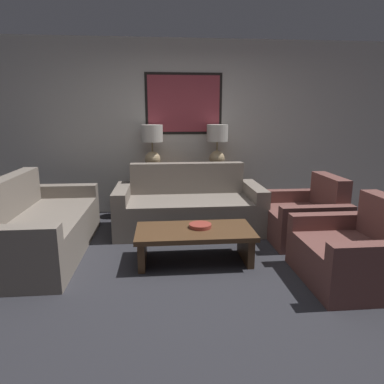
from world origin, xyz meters
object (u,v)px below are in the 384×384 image
Objects in this scene: couch_by_side at (39,228)px; coffee_table at (195,237)px; table_lamp_right at (217,142)px; armchair_near_back_wall at (305,218)px; table_lamp_left at (152,143)px; console_table at (185,192)px; armchair_near_camera at (354,254)px; couch_by_back_wall at (189,208)px; decorative_bowl at (200,226)px.

couch_by_side reaches higher than coffee_table.
table_lamp_right is 1.75m from armchair_near_back_wall.
table_lamp_left is 0.53× the size of coffee_table.
console_table is 2.74m from armchair_near_camera.
couch_by_side is at bearing 163.32° from armchair_near_camera.
armchair_near_back_wall is (3.17, 0.18, -0.03)m from couch_by_side.
armchair_near_back_wall is (0.93, -1.20, -0.86)m from table_lamp_right.
table_lamp_left is at bearing 124.96° from couch_by_back_wall.
coffee_table is at bearing -140.28° from decorative_bowl.
console_table is 0.90m from table_lamp_right.
couch_by_back_wall is (0.00, -0.70, -0.07)m from console_table.
coffee_table is at bearing -90.82° from console_table.
table_lamp_right is 0.34× the size of couch_by_back_wall.
couch_by_back_wall is 8.11× the size of decorative_bowl.
armchair_near_camera is (1.38, -0.62, -0.11)m from decorative_bowl.
decorative_bowl reaches higher than coffee_table.
table_lamp_right is (0.98, 0.00, 0.00)m from table_lamp_left.
armchair_near_back_wall is at bearing -32.10° from table_lamp_left.
armchair_near_camera is (3.17, -0.95, -0.03)m from couch_by_side.
armchair_near_camera is at bearing -58.61° from console_table.
armchair_near_camera is at bearing -50.62° from table_lamp_left.
coffee_table is (-0.03, -1.77, -0.10)m from console_table.
coffee_table is at bearing -158.67° from armchair_near_back_wall.
armchair_near_camera is (1.42, -1.63, -0.03)m from couch_by_back_wall.
couch_by_side is 1.82m from decorative_bowl.
coffee_table is (-0.03, -1.06, -0.02)m from couch_by_back_wall.
couch_by_side reaches higher than armchair_near_back_wall.
decorative_bowl is at bearing -159.71° from armchair_near_back_wall.
console_table is at bearing 38.35° from couch_by_side.
couch_by_back_wall is 1.01m from decorative_bowl.
couch_by_back_wall is (0.49, -0.70, -0.83)m from table_lamp_left.
table_lamp_left is 1.00× the size of table_lamp_right.
table_lamp_left is at bearing 147.90° from armchair_near_back_wall.
table_lamp_right is 2.73× the size of decorative_bowl.
console_table is 1.87m from armchair_near_back_wall.
couch_by_side is 2.00× the size of armchair_near_back_wall.
decorative_bowl is at bearing -10.46° from couch_by_side.
coffee_table is 1.56m from armchair_near_camera.
decorative_bowl is at bearing -104.77° from table_lamp_right.
table_lamp_right reaches higher than couch_by_back_wall.
armchair_near_back_wall reaches higher than console_table.
table_lamp_right is at bearing 0.00° from table_lamp_left.
table_lamp_left is (-0.49, 0.00, 0.76)m from console_table.
console_table is 2.24× the size of table_lamp_right.
table_lamp_left is 1.19m from couch_by_back_wall.
table_lamp_left is at bearing 47.75° from couch_by_side.
console_table reaches higher than decorative_bowl.
table_lamp_left is 0.98m from table_lamp_right.
coffee_table is at bearing 158.67° from armchair_near_camera.
decorative_bowl is 0.25× the size of armchair_near_back_wall.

